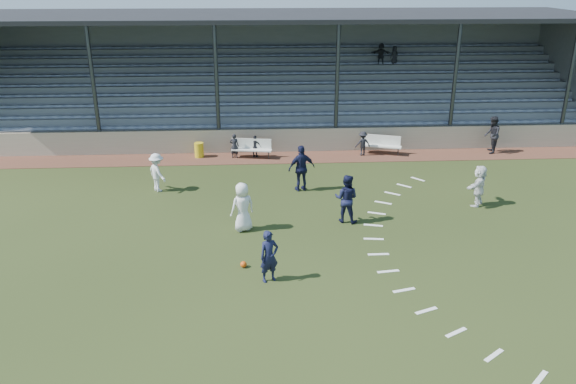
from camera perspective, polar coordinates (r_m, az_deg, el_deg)
The scene contains 19 objects.
ground at distance 18.49m, azimuth 0.46°, elevation -6.60°, with size 90.00×90.00×0.00m, color #263114.
cinder_track at distance 28.17m, azimuth -0.95°, elevation 3.53°, with size 34.00×2.00×0.02m, color #512C20.
retaining_wall at distance 29.00m, azimuth -1.05°, elevation 5.28°, with size 34.00×0.18×1.20m, color #B6A68C.
bench_left at distance 28.04m, azimuth -3.73°, elevation 4.63°, with size 2.04×0.80×0.95m.
bench_right at distance 28.98m, azimuth 9.43°, elevation 4.94°, with size 2.02×1.08×0.95m.
trash_bin at distance 28.46m, azimuth -9.02°, elevation 4.25°, with size 0.46×0.46×0.73m, color gold.
football at distance 17.89m, azimuth -4.54°, elevation -7.34°, with size 0.20×0.20×0.20m, color #D4490C.
player_white_lead at distance 20.03m, azimuth -4.64°, elevation -1.53°, with size 0.88×0.57×1.80m, color silver.
player_navy_lead at distance 16.80m, azimuth -1.93°, elevation -6.56°, with size 0.59×0.39×1.63m, color #121533.
player_navy_mid at distance 20.76m, azimuth 5.94°, elevation -0.67°, with size 0.89×0.70×1.84m, color #121533.
player_white_wing at distance 24.23m, azimuth -13.14°, elevation 1.95°, with size 1.07×0.61×1.65m, color silver.
player_navy_wing at distance 23.62m, azimuth 1.39°, elevation 2.43°, with size 1.16×0.48×1.98m, color #121533.
player_white_back at distance 23.39m, azimuth 18.83°, elevation 0.63°, with size 1.54×0.49×1.67m, color silver.
official at distance 30.45m, azimuth 20.02°, elevation 5.48°, with size 0.92×0.72×1.89m, color black.
sub_left_near at distance 28.04m, azimuth -5.47°, elevation 4.69°, with size 0.45×0.29×1.23m, color black.
sub_left_far at distance 28.15m, azimuth -3.34°, elevation 4.66°, with size 0.64×0.27×1.09m, color black.
sub_right at distance 28.58m, azimuth 7.60°, elevation 4.92°, with size 0.80×0.46×1.24m, color black.
grandstand at distance 33.20m, azimuth -1.40°, elevation 10.21°, with size 34.60×9.00×6.61m.
penalty_arc at distance 19.18m, azimuth 12.91°, elevation -6.08°, with size 3.89×14.63×0.01m.
Camera 1 is at (-1.10, -16.27, 8.73)m, focal length 35.00 mm.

